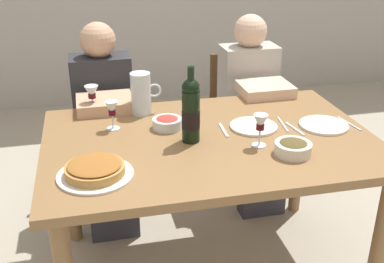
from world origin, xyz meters
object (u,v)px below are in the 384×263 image
at_px(wine_glass_centre, 112,110).
at_px(dinner_plate_right_setting, 323,125).
at_px(diner_left, 105,122).
at_px(baked_tart, 95,170).
at_px(salad_bowl, 167,122).
at_px(dinner_plate_left_setting, 254,126).
at_px(chair_right, 240,111).
at_px(water_pitcher, 141,96).
at_px(olive_bowl, 293,147).
at_px(diner_right, 253,107).
at_px(dining_table, 210,155).
at_px(wine_glass_left_diner, 260,124).
at_px(chair_left, 104,125).
at_px(wine_glass_right_diner, 92,94).
at_px(wine_bottle, 191,110).

height_order(wine_glass_centre, dinner_plate_right_setting, wine_glass_centre).
bearing_deg(diner_left, baked_tart, 84.46).
bearing_deg(salad_bowl, dinner_plate_left_setting, -11.98).
bearing_deg(baked_tart, chair_right, 49.52).
relative_size(water_pitcher, diner_left, 0.18).
distance_m(olive_bowl, diner_right, 0.93).
distance_m(water_pitcher, baked_tart, 0.66).
height_order(dining_table, chair_right, chair_right).
distance_m(wine_glass_left_diner, chair_left, 1.24).
height_order(wine_glass_right_diner, chair_left, wine_glass_right_diner).
relative_size(wine_glass_right_diner, dinner_plate_left_setting, 0.64).
bearing_deg(wine_glass_right_diner, olive_bowl, -39.24).
bearing_deg(chair_right, wine_bottle, 58.47).
relative_size(salad_bowl, dinner_plate_right_setting, 0.60).
height_order(wine_bottle, dinner_plate_left_setting, wine_bottle).
bearing_deg(diner_left, dining_table, 124.88).
xyz_separation_m(dining_table, water_pitcher, (-0.27, 0.36, 0.19)).
relative_size(dining_table, dinner_plate_left_setting, 6.58).
xyz_separation_m(salad_bowl, wine_glass_left_diner, (0.36, -0.28, 0.07)).
bearing_deg(dinner_plate_right_setting, dining_table, -179.50).
bearing_deg(wine_bottle, dining_table, 9.56).
xyz_separation_m(water_pitcher, diner_left, (-0.18, 0.27, -0.24)).
xyz_separation_m(salad_bowl, wine_glass_right_diner, (-0.34, 0.27, 0.08)).
distance_m(salad_bowl, wine_glass_left_diner, 0.46).
bearing_deg(diner_right, wine_bottle, 50.31).
height_order(baked_tart, olive_bowl, olive_bowl).
height_order(wine_bottle, olive_bowl, wine_bottle).
bearing_deg(dining_table, salad_bowl, 139.53).
xyz_separation_m(salad_bowl, dinner_plate_right_setting, (0.74, -0.14, -0.02)).
distance_m(dinner_plate_right_setting, diner_left, 1.20).
distance_m(wine_bottle, wine_glass_left_diner, 0.31).
distance_m(wine_bottle, chair_left, 1.04).
bearing_deg(dining_table, diner_left, 125.51).
bearing_deg(chair_right, baked_tart, 48.70).
height_order(salad_bowl, wine_glass_centre, wine_glass_centre).
relative_size(water_pitcher, wine_glass_right_diner, 1.46).
relative_size(baked_tart, wine_glass_centre, 2.14).
xyz_separation_m(olive_bowl, diner_right, (0.15, 0.90, -0.18)).
height_order(water_pitcher, diner_right, diner_right).
height_order(olive_bowl, chair_left, chair_left).
bearing_deg(dinner_plate_right_setting, diner_left, 148.41).
bearing_deg(dining_table, diner_right, 55.62).
bearing_deg(wine_glass_left_diner, salad_bowl, 142.51).
xyz_separation_m(salad_bowl, olive_bowl, (0.47, -0.39, 0.00)).
bearing_deg(wine_glass_left_diner, diner_left, 130.03).
relative_size(wine_glass_centre, diner_right, 0.12).
xyz_separation_m(wine_glass_centre, dinner_plate_left_setting, (0.66, -0.13, -0.09)).
height_order(salad_bowl, wine_glass_right_diner, wine_glass_right_diner).
bearing_deg(wine_bottle, baked_tart, -152.14).
xyz_separation_m(dinner_plate_right_setting, chair_left, (-1.02, 0.86, -0.27)).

